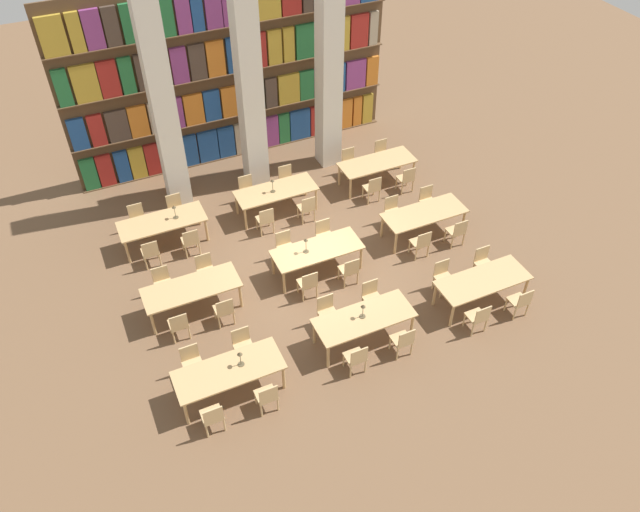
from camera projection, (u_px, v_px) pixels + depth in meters
name	position (u px, v px, depth m)	size (l,w,h in m)	color
ground_plane	(316.00, 269.00, 16.06)	(40.00, 40.00, 0.00)	brown
bookshelf_bank	(232.00, 77.00, 18.24)	(9.84, 0.35, 5.50)	brown
pillar_left	(163.00, 107.00, 16.21)	(0.62, 0.62, 6.00)	silver
pillar_center	(249.00, 89.00, 16.94)	(0.62, 0.62, 6.00)	silver
pillar_right	(329.00, 72.00, 17.67)	(0.62, 0.62, 6.00)	silver
reading_table_0	(229.00, 372.00, 12.83)	(2.27, 0.90, 0.76)	tan
chair_0	(213.00, 416.00, 12.30)	(0.42, 0.40, 0.87)	tan
chair_1	(192.00, 362.00, 13.28)	(0.42, 0.40, 0.87)	tan
chair_2	(267.00, 396.00, 12.65)	(0.42, 0.40, 0.87)	tan
chair_3	(243.00, 345.00, 13.64)	(0.42, 0.40, 0.87)	tan
desk_lamp_0	(240.00, 356.00, 12.70)	(0.14, 0.14, 0.40)	brown
reading_table_1	(364.00, 319.00, 13.89)	(2.27, 0.90, 0.76)	tan
chair_4	(356.00, 358.00, 13.37)	(0.42, 0.40, 0.87)	tan
chair_5	(327.00, 311.00, 14.35)	(0.42, 0.40, 0.87)	tan
chair_6	(403.00, 340.00, 13.72)	(0.42, 0.40, 0.87)	tan
chair_7	(372.00, 296.00, 14.71)	(0.42, 0.40, 0.87)	tan
desk_lamp_1	(363.00, 309.00, 13.67)	(0.14, 0.14, 0.39)	brown
reading_table_2	(483.00, 282.00, 14.76)	(2.27, 0.90, 0.76)	tan
chair_8	(478.00, 317.00, 14.23)	(0.42, 0.40, 0.87)	tan
chair_9	(443.00, 276.00, 15.21)	(0.42, 0.40, 0.87)	tan
chair_10	(520.00, 301.00, 14.59)	(0.42, 0.40, 0.87)	tan
chair_11	(483.00, 262.00, 15.57)	(0.42, 0.40, 0.87)	tan
reading_table_3	(191.00, 289.00, 14.57)	(2.27, 0.90, 0.76)	tan
chair_12	(179.00, 324.00, 14.06)	(0.42, 0.40, 0.87)	tan
chair_13	(163.00, 282.00, 15.05)	(0.42, 0.40, 0.87)	tan
chair_14	(224.00, 310.00, 14.39)	(0.42, 0.40, 0.87)	tan
chair_15	(206.00, 270.00, 15.38)	(0.42, 0.40, 0.87)	tan
reading_table_4	(317.00, 251.00, 15.55)	(2.27, 0.90, 0.76)	tan
chair_16	(308.00, 283.00, 15.03)	(0.42, 0.40, 0.87)	tan
chair_17	(285.00, 246.00, 16.01)	(0.42, 0.40, 0.87)	tan
chair_18	(350.00, 270.00, 15.37)	(0.42, 0.40, 0.87)	tan
chair_19	(324.00, 234.00, 16.35)	(0.42, 0.40, 0.87)	tan
desk_lamp_2	(306.00, 243.00, 15.23)	(0.14, 0.14, 0.43)	brown
reading_table_5	(424.00, 215.00, 16.62)	(2.27, 0.90, 0.76)	tan
chair_20	(421.00, 243.00, 16.11)	(0.42, 0.40, 0.87)	tan
chair_21	(393.00, 210.00, 17.10)	(0.42, 0.40, 0.87)	tan
chair_22	(457.00, 231.00, 16.45)	(0.42, 0.40, 0.87)	tan
chair_23	(427.00, 200.00, 17.44)	(0.42, 0.40, 0.87)	tan
reading_table_6	(162.00, 223.00, 16.36)	(2.27, 0.90, 0.76)	tan
chair_24	(150.00, 252.00, 15.85)	(0.42, 0.40, 0.87)	tan
chair_25	(138.00, 219.00, 16.84)	(0.42, 0.40, 0.87)	tan
chair_26	(191.00, 241.00, 16.17)	(0.42, 0.40, 0.87)	tan
chair_27	(176.00, 209.00, 17.16)	(0.42, 0.40, 0.87)	tan
desk_lamp_3	(174.00, 210.00, 16.22)	(0.14, 0.14, 0.40)	brown
reading_table_7	(276.00, 192.00, 17.35)	(2.27, 0.90, 0.76)	tan
chair_28	(265.00, 219.00, 16.82)	(0.42, 0.40, 0.87)	tan
chair_29	(247.00, 190.00, 17.80)	(0.42, 0.40, 0.87)	tan
chair_30	(307.00, 208.00, 17.19)	(0.42, 0.40, 0.87)	tan
chair_31	(287.00, 179.00, 18.17)	(0.42, 0.40, 0.87)	tan
desk_lamp_4	(272.00, 183.00, 17.05)	(0.14, 0.14, 0.42)	brown
reading_table_8	(377.00, 164.00, 18.37)	(2.27, 0.90, 0.76)	tan
chair_32	(373.00, 188.00, 17.86)	(0.42, 0.40, 0.87)	tan
chair_33	(350.00, 161.00, 18.84)	(0.42, 0.40, 0.87)	tan
chair_34	(406.00, 178.00, 18.20)	(0.42, 0.40, 0.87)	tan
chair_35	(382.00, 153.00, 19.19)	(0.42, 0.40, 0.87)	tan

